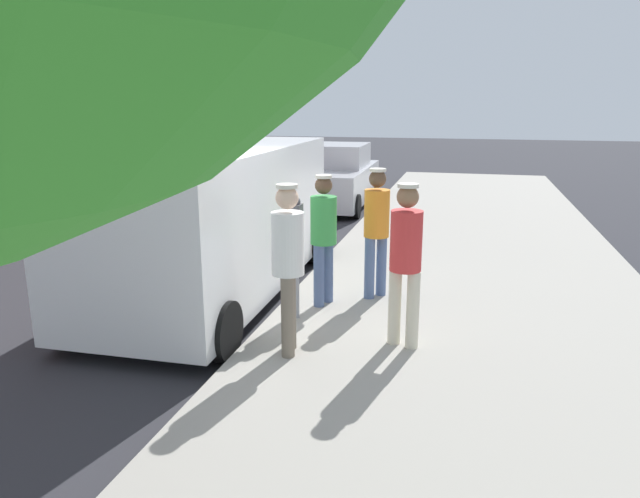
# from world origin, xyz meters

# --- Properties ---
(ground_plane) EXTENTS (80.00, 80.00, 0.00)m
(ground_plane) POSITION_xyz_m (0.00, 0.00, 0.00)
(ground_plane) COLOR #2D2D33
(sidewalk_slab) EXTENTS (5.00, 32.00, 0.15)m
(sidewalk_slab) POSITION_xyz_m (3.50, 0.00, 0.07)
(sidewalk_slab) COLOR #9E998E
(sidewalk_slab) RESTS_ON ground
(parking_meter_near) EXTENTS (0.14, 0.18, 1.52)m
(parking_meter_near) POSITION_xyz_m (1.35, 0.08, 1.18)
(parking_meter_near) COLOR gray
(parking_meter_near) RESTS_ON sidewalk_slab
(pedestrian_in_white) EXTENTS (0.34, 0.36, 1.81)m
(pedestrian_in_white) POSITION_xyz_m (1.57, -0.93, 1.20)
(pedestrian_in_white) COLOR #726656
(pedestrian_in_white) RESTS_ON sidewalk_slab
(pedestrian_in_orange) EXTENTS (0.34, 0.34, 1.76)m
(pedestrian_in_orange) POSITION_xyz_m (2.16, 1.13, 1.17)
(pedestrian_in_orange) COLOR #4C608C
(pedestrian_in_orange) RESTS_ON sidewalk_slab
(pedestrian_in_red) EXTENTS (0.35, 0.34, 1.79)m
(pedestrian_in_red) POSITION_xyz_m (2.73, -0.44, 1.19)
(pedestrian_in_red) COLOR beige
(pedestrian_in_red) RESTS_ON sidewalk_slab
(pedestrian_in_green) EXTENTS (0.34, 0.35, 1.72)m
(pedestrian_in_green) POSITION_xyz_m (1.55, 0.66, 1.14)
(pedestrian_in_green) COLOR #4C608C
(pedestrian_in_green) RESTS_ON sidewalk_slab
(parked_van) EXTENTS (2.20, 5.23, 2.15)m
(parked_van) POSITION_xyz_m (-0.15, 1.02, 1.15)
(parked_van) COLOR white
(parked_van) RESTS_ON ground
(parked_sedan_ahead) EXTENTS (2.03, 4.44, 1.65)m
(parked_sedan_ahead) POSITION_xyz_m (-0.20, 8.89, 0.75)
(parked_sedan_ahead) COLOR #BCBCC1
(parked_sedan_ahead) RESTS_ON ground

